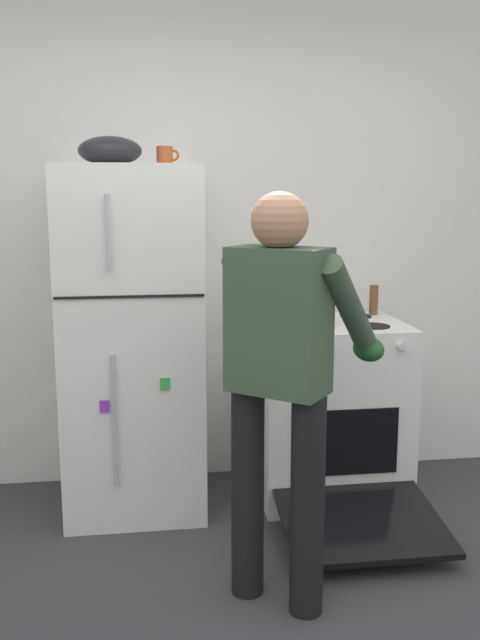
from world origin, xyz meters
The scene contains 8 objects.
kitchen_wall_back centered at (0.00, 1.95, 1.35)m, with size 6.00×0.10×2.70m, color white.
refrigerator centered at (-0.43, 1.57, 0.86)m, with size 0.68×0.72×1.72m.
stove_range centered at (0.59, 1.55, 0.46)m, with size 0.76×1.23×0.94m.
person_cook centered at (0.14, 0.61, 0.96)m, with size 0.68×0.72×1.60m.
red_pot centered at (0.43, 1.52, 1.00)m, with size 0.36×0.26×0.12m.
coffee_mug centered at (-0.25, 1.62, 1.77)m, with size 0.11×0.08×0.10m.
pepper_mill centered at (0.89, 1.77, 1.01)m, with size 0.05×0.05×0.16m, color brown.
mixing_bowl centered at (-0.51, 1.57, 1.79)m, with size 0.30×0.30×0.14m, color black.
Camera 1 is at (-0.38, -1.88, 1.59)m, focal length 38.96 mm.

